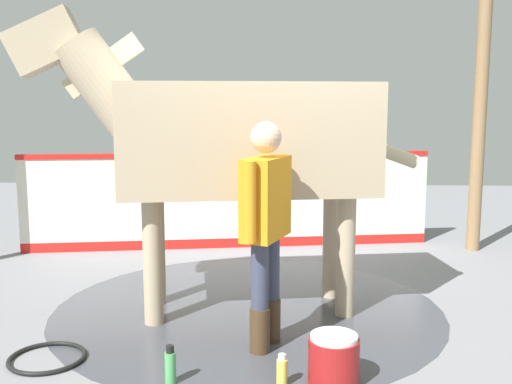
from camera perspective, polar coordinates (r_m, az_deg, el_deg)
ground_plane at (r=5.55m, az=1.91°, el=-10.57°), size 16.00×16.00×0.02m
wet_patch at (r=5.36m, az=-0.77°, el=-11.14°), size 3.42×3.42×0.00m
barrier_wall at (r=7.44m, az=-2.56°, el=-1.14°), size 5.05×0.89×1.20m
roof_post_far at (r=7.70m, az=20.64°, el=5.71°), size 0.16×0.16×3.00m
horse at (r=5.05m, az=-2.11°, el=5.18°), size 3.45×1.25×2.57m
handler at (r=4.31m, az=0.94°, el=-2.68°), size 0.37×0.64×1.68m
wash_bucket at (r=4.01m, az=7.48°, el=-15.70°), size 0.33×0.33×0.34m
bottle_shampoo at (r=3.99m, az=2.51°, el=-16.84°), size 0.07×0.07×0.21m
bottle_spray at (r=4.04m, az=-8.23°, el=-16.25°), size 0.07×0.07×0.26m
hose_coil at (r=4.61m, az=-19.44°, el=-14.79°), size 0.54×0.54×0.03m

